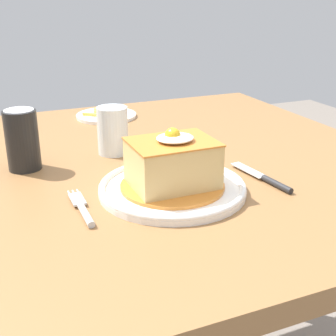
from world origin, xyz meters
The scene contains 8 objects.
dining_table centered at (0.00, 0.00, 0.66)m, with size 1.14×1.03×0.78m.
main_plate centered at (0.01, -0.17, 0.78)m, with size 0.27×0.27×0.02m.
sandwich_meal centered at (0.01, -0.17, 0.83)m, with size 0.19×0.19×0.11m.
fork centered at (-0.16, -0.19, 0.78)m, with size 0.02×0.14×0.01m.
knife centered at (0.20, -0.20, 0.78)m, with size 0.04×0.17×0.01m.
soda_can centered at (-0.22, 0.05, 0.84)m, with size 0.07×0.07×0.12m.
drinking_glass centered at (-0.02, 0.07, 0.82)m, with size 0.07×0.07×0.10m.
side_plate_fries centered at (0.05, 0.38, 0.78)m, with size 0.17×0.17×0.02m.
Camera 1 is at (-0.30, -0.88, 1.12)m, focal length 49.52 mm.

